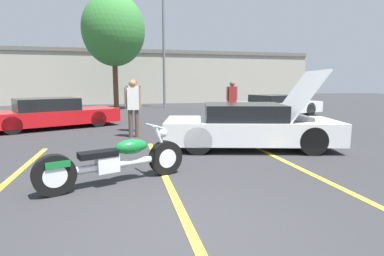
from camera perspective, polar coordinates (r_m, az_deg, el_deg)
The scene contains 14 objects.
ground_plane at distance 3.65m, azimuth -1.93°, elevation -19.47°, with size 80.00×80.00×0.00m, color #2D2D30.
parking_stripe_middle at distance 6.01m, azimuth -32.43°, elevation -9.32°, with size 0.12×5.91×0.01m, color yellow.
parking_stripe_back at distance 5.71m, azimuth -5.31°, elevation -8.87°, with size 0.12×5.91×0.01m, color yellow.
parking_stripe_far at distance 6.64m, azimuth 18.92°, elevation -6.82°, with size 0.12×5.91×0.01m, color yellow.
far_building at distance 27.10m, azimuth -12.01°, elevation 9.74°, with size 32.00×4.20×4.40m.
light_pole at distance 21.06m, azimuth -5.17°, elevation 15.56°, with size 1.21×0.28×7.79m.
tree_background at distance 20.13m, azimuth -14.71°, elevation 17.58°, with size 3.86×3.86×7.18m.
motorcycle at distance 5.28m, azimuth -14.37°, elevation -6.16°, with size 2.47×1.13×0.96m.
show_car_hood_open at distance 8.06m, azimuth 11.06°, elevation 0.38°, with size 4.73×2.85×2.03m.
parked_car_right_row at distance 16.12m, azimuth 15.85°, elevation 4.14°, with size 5.07×3.15×1.10m.
parked_car_left_row at distance 12.60m, azimuth -25.19°, elevation 2.46°, with size 5.02×3.54×1.14m.
spectator_by_show_car at distance 10.73m, azimuth -11.03°, elevation 5.26°, with size 0.52×0.24×1.85m.
spectator_midground at distance 13.66m, azimuth 7.61°, elevation 5.83°, with size 0.52×0.23×1.79m.
spectator_far_lot at distance 9.59m, azimuth -11.17°, elevation 4.67°, with size 0.52×0.24×1.81m.
Camera 1 is at (-0.62, -3.16, 1.72)m, focal length 28.00 mm.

